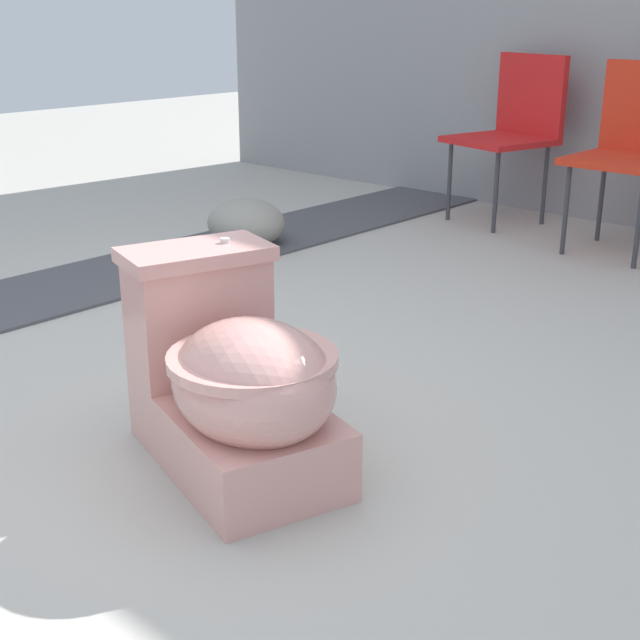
% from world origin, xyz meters
% --- Properties ---
extents(ground_plane, '(14.00, 14.00, 0.00)m').
position_xyz_m(ground_plane, '(0.00, 0.00, 0.00)').
color(ground_plane, '#B7B2A8').
extents(gravel_strip, '(0.56, 8.00, 0.01)m').
position_xyz_m(gravel_strip, '(-1.28, 0.50, 0.01)').
color(gravel_strip, '#4C4C51').
rests_on(gravel_strip, ground).
extents(toilet, '(0.71, 0.54, 0.52)m').
position_xyz_m(toilet, '(0.29, -0.13, 0.22)').
color(toilet, '#E09E93').
rests_on(toilet, ground).
extents(folding_chair_left, '(0.53, 0.53, 0.83)m').
position_xyz_m(folding_chair_left, '(-0.62, 2.63, 0.51)').
color(folding_chair_left, red).
rests_on(folding_chair_left, ground).
extents(folding_chair_middle, '(0.44, 0.44, 0.83)m').
position_xyz_m(folding_chair_middle, '(0.10, 2.46, 0.51)').
color(folding_chair_middle, red).
rests_on(folding_chair_middle, ground).
extents(boulder_near, '(0.49, 0.48, 0.22)m').
position_xyz_m(boulder_near, '(-1.24, 1.33, 0.11)').
color(boulder_near, gray).
rests_on(boulder_near, ground).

